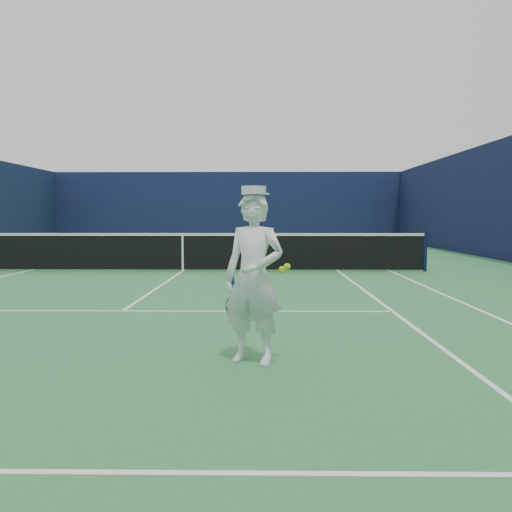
{
  "coord_description": "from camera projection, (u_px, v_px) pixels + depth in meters",
  "views": [
    {
      "loc": [
        2.16,
        -15.0,
        1.45
      ],
      "look_at": [
        2.06,
        -7.92,
        0.96
      ],
      "focal_mm": 40.0,
      "sensor_mm": 36.0,
      "label": 1
    }
  ],
  "objects": [
    {
      "name": "ground",
      "position": [
        183.0,
        271.0,
        15.09
      ],
      "size": [
        80.0,
        80.0,
        0.0
      ],
      "primitive_type": "plane",
      "color": "#2C733B",
      "rests_on": "ground"
    },
    {
      "name": "court_markings",
      "position": [
        183.0,
        271.0,
        15.09
      ],
      "size": [
        11.03,
        23.83,
        0.01
      ],
      "color": "white",
      "rests_on": "ground"
    },
    {
      "name": "windscreen_fence",
      "position": [
        182.0,
        195.0,
        14.95
      ],
      "size": [
        20.12,
        36.12,
        4.0
      ],
      "color": "#0E1535",
      "rests_on": "ground"
    },
    {
      "name": "tennis_player",
      "position": [
        254.0,
        277.0,
        5.61
      ],
      "size": [
        0.72,
        0.7,
        1.74
      ],
      "rotation": [
        0.0,
        0.0,
        -0.4
      ],
      "color": "white",
      "rests_on": "ground"
    },
    {
      "name": "tennis_net",
      "position": [
        183.0,
        250.0,
        15.05
      ],
      "size": [
        12.88,
        0.09,
        1.07
      ],
      "color": "#141E4C",
      "rests_on": "ground"
    }
  ]
}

